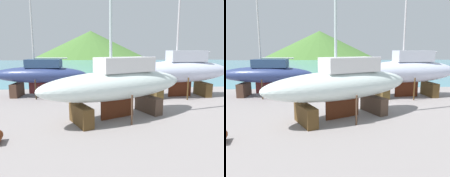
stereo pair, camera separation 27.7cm
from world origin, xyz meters
The scene contains 7 objects.
ground_plane centered at (0.00, -3.38, 0.00)m, with size 43.31×43.31×0.00m, color gray.
sea_water centered at (0.00, 42.28, 0.00)m, with size 140.50×69.68×0.01m, color #5395A8.
headland_hill centered at (-6.59, 149.38, 0.00)m, with size 153.26×153.26×36.64m, color #4A7934.
sailboat_large_starboard centered at (-8.88, 3.35, 2.19)m, with size 9.34×3.04×15.02m.
sailboat_far_slipway centered at (-1.94, -3.98, 2.35)m, with size 10.91×7.37×17.84m.
sailboat_small_center centered at (4.90, 2.29, 2.56)m, with size 10.12×3.69×16.83m.
worker centered at (-3.24, 5.08, 0.84)m, with size 0.46×0.29×1.63m.
Camera 2 is at (-3.20, -18.09, 4.61)m, focal length 34.50 mm.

